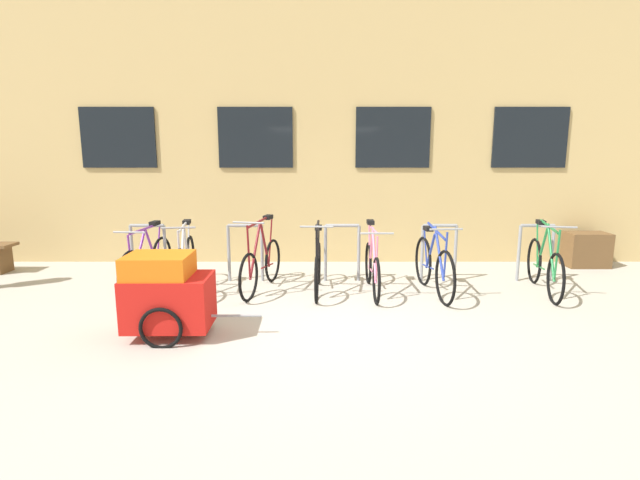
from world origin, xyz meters
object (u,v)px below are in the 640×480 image
at_px(bike_trailer, 169,294).
at_px(bicycle_pink, 374,267).
at_px(bicycle_maroon, 263,264).
at_px(bicycle_blue, 435,266).
at_px(bicycle_green, 547,266).
at_px(bicycle_purple, 150,264).
at_px(bicycle_silver, 188,265).
at_px(planter_box, 589,250).
at_px(bicycle_black, 320,267).

bearing_deg(bike_trailer, bicycle_pink, 34.84).
bearing_deg(bicycle_maroon, bicycle_blue, -4.24).
xyz_separation_m(bicycle_green, bicycle_pink, (-2.47, -0.00, -0.02)).
height_order(bicycle_green, bicycle_pink, bicycle_green).
relative_size(bicycle_purple, bicycle_blue, 1.01).
relative_size(bicycle_silver, bike_trailer, 1.19).
xyz_separation_m(bicycle_purple, bicycle_blue, (4.11, -0.17, 0.01)).
bearing_deg(bicycle_purple, bicycle_blue, -2.30).
bearing_deg(planter_box, bicycle_pink, -158.53).
xyz_separation_m(bicycle_silver, bicycle_pink, (2.66, 0.02, -0.04)).
relative_size(bicycle_silver, bicycle_maroon, 1.03).
xyz_separation_m(bicycle_silver, bicycle_blue, (3.52, -0.04, -0.01)).
distance_m(bicycle_blue, bicycle_maroon, 2.47).
bearing_deg(bicycle_black, bicycle_pink, -1.94).
bearing_deg(bicycle_pink, bicycle_blue, -4.39).
relative_size(bicycle_black, bicycle_maroon, 0.96).
bearing_deg(bicycle_green, bicycle_maroon, 178.41).
distance_m(bicycle_maroon, planter_box, 5.71).
bearing_deg(bicycle_black, bicycle_blue, -3.22).
xyz_separation_m(bicycle_pink, bicycle_blue, (0.86, -0.07, 0.03)).
height_order(bicycle_blue, planter_box, bicycle_blue).
height_order(bicycle_maroon, planter_box, bicycle_maroon).
bearing_deg(bicycle_green, bicycle_blue, -177.53).
relative_size(bicycle_silver, bicycle_black, 1.08).
xyz_separation_m(bicycle_maroon, planter_box, (5.52, 1.43, -0.08)).
relative_size(bicycle_blue, bicycle_maroon, 1.04).
distance_m(bicycle_green, bicycle_pink, 2.47).
relative_size(bicycle_blue, planter_box, 2.47).
distance_m(bicycle_pink, bicycle_maroon, 1.60).
bearing_deg(bicycle_pink, bike_trailer, -145.16).
distance_m(bicycle_purple, bicycle_pink, 3.26).
bearing_deg(bicycle_blue, bicycle_black, 176.78).
height_order(bicycle_purple, planter_box, bicycle_purple).
relative_size(bicycle_green, bicycle_pink, 1.05).
height_order(bicycle_black, planter_box, bicycle_black).
height_order(bicycle_pink, bicycle_black, bicycle_black).
bearing_deg(bike_trailer, bicycle_green, 18.99).
bearing_deg(bicycle_green, bicycle_purple, 179.04).
bearing_deg(bicycle_blue, bicycle_pink, 175.61).
relative_size(bicycle_maroon, bike_trailer, 1.15).
relative_size(bicycle_silver, bicycle_blue, 1.00).
distance_m(bicycle_green, planter_box, 2.12).
bearing_deg(planter_box, bike_trailer, -153.06).
bearing_deg(bicycle_pink, bicycle_black, 178.06).
distance_m(bicycle_green, bike_trailer, 5.15).
bearing_deg(bicycle_silver, bicycle_purple, 168.28).
height_order(bicycle_purple, bicycle_pink, bicycle_pink).
bearing_deg(bicycle_blue, bicycle_purple, 177.70).
xyz_separation_m(bicycle_green, planter_box, (1.46, 1.54, -0.09)).
relative_size(bicycle_green, bicycle_maroon, 1.05).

